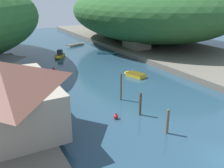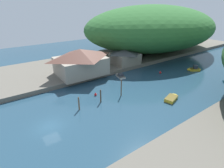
{
  "view_description": "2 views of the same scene",
  "coord_description": "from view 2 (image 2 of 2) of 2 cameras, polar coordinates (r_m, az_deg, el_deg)",
  "views": [
    {
      "loc": [
        -17.01,
        -10.64,
        13.15
      ],
      "look_at": [
        -1.38,
        18.05,
        1.4
      ],
      "focal_mm": 40.0,
      "sensor_mm": 36.0,
      "label": 1
    },
    {
      "loc": [
        24.05,
        -4.76,
        17.74
      ],
      "look_at": [
        -2.97,
        14.22,
        2.55
      ],
      "focal_mm": 28.0,
      "sensor_mm": 36.0,
      "label": 2
    }
  ],
  "objects": [
    {
      "name": "boathouse_shed",
      "position": [
        53.55,
        4.22,
        9.01
      ],
      "size": [
        7.47,
        8.15,
        4.42
      ],
      "color": "gray",
      "rests_on": "left_bank"
    },
    {
      "name": "hillside_left",
      "position": [
        72.36,
        13.03,
        17.45
      ],
      "size": [
        39.5,
        55.31,
        16.63
      ],
      "color": "#2D662D",
      "rests_on": "left_bank"
    },
    {
      "name": "left_bank",
      "position": [
        61.22,
        1.15,
        8.36
      ],
      "size": [
        22.0,
        120.0,
        1.03
      ],
      "color": "#666056",
      "rests_on": "ground"
    },
    {
      "name": "boat_yellow_tender",
      "position": [
        56.07,
        25.06,
        4.44
      ],
      "size": [
        3.23,
        3.67,
        1.71
      ],
      "rotation": [
        0.0,
        0.0,
        2.5
      ],
      "color": "gold",
      "rests_on": "water_surface"
    },
    {
      "name": "waterfront_building",
      "position": [
        45.67,
        -10.21,
        7.33
      ],
      "size": [
        10.01,
        12.81,
        6.51
      ],
      "color": "gray",
      "rests_on": "left_bank"
    },
    {
      "name": "channel_buoy_far",
      "position": [
        50.65,
        15.51,
        3.68
      ],
      "size": [
        0.58,
        0.58,
        0.87
      ],
      "color": "red",
      "rests_on": "water_surface"
    },
    {
      "name": "water_surface",
      "position": [
        45.84,
        18.6,
        0.58
      ],
      "size": [
        130.0,
        130.0,
        0.0
      ],
      "primitive_type": "plane",
      "color": "#234256",
      "rests_on": "ground"
    },
    {
      "name": "person_by_boathouse",
      "position": [
        47.77,
        -3.19,
        5.44
      ],
      "size": [
        0.32,
        0.43,
        1.69
      ],
      "rotation": [
        0.0,
        0.0,
        1.3
      ],
      "color": "#282D3D",
      "rests_on": "left_bank"
    },
    {
      "name": "mooring_post_middle",
      "position": [
        36.22,
        3.03,
        -1.35
      ],
      "size": [
        0.22,
        0.22,
        3.69
      ],
      "color": "brown",
      "rests_on": "water_surface"
    },
    {
      "name": "boat_moored_right",
      "position": [
        37.72,
        19.0,
        -4.25
      ],
      "size": [
        2.78,
        4.25,
        0.67
      ],
      "rotation": [
        0.0,
        0.0,
        0.3
      ],
      "color": "gold",
      "rests_on": "water_surface"
    },
    {
      "name": "boat_far_right_bank",
      "position": [
        46.61,
        2.64,
        2.74
      ],
      "size": [
        4.11,
        2.49,
        1.05
      ],
      "rotation": [
        0.0,
        0.0,
        1.32
      ],
      "color": "silver",
      "rests_on": "water_surface"
    },
    {
      "name": "channel_buoy_near",
      "position": [
        37.14,
        -5.42,
        -3.4
      ],
      "size": [
        0.53,
        0.53,
        0.8
      ],
      "color": "red",
      "rests_on": "water_surface"
    },
    {
      "name": "person_on_quay",
      "position": [
        45.21,
        -6.63,
        4.17
      ],
      "size": [
        0.3,
        0.42,
        1.69
      ],
      "rotation": [
        0.0,
        0.0,
        1.34
      ],
      "color": "#282D3D",
      "rests_on": "left_bank"
    },
    {
      "name": "mooring_post_second",
      "position": [
        34.18,
        -3.73,
        -3.9
      ],
      "size": [
        0.28,
        0.28,
        2.8
      ],
      "color": "#4C3D2D",
      "rests_on": "water_surface"
    },
    {
      "name": "mooring_post_nearest",
      "position": [
        32.35,
        -10.77,
        -6.23
      ],
      "size": [
        0.28,
        0.28,
        2.67
      ],
      "color": "brown",
      "rests_on": "water_surface"
    }
  ]
}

